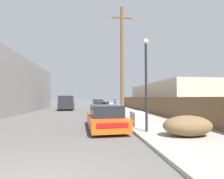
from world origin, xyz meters
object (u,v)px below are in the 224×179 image
Objects in this scene: pickup_truck at (67,103)px; street_lamp at (146,77)px; discarded_fridge at (138,118)px; pedestrian at (115,102)px; parked_sports_car_red at (105,118)px; car_parked_far at (97,104)px; brush_pile at (188,126)px; utility_pole at (122,60)px; car_parked_mid at (101,108)px.

street_lamp is at bearing 105.69° from pickup_truck.
pickup_truck is 1.31× the size of street_lamp.
discarded_fridge is 1.07× the size of pedestrian.
discarded_fridge is 2.06m from parked_sports_car_red.
discarded_fridge is at bearing 12.62° from parked_sports_car_red.
brush_pile is (3.00, -20.47, -0.11)m from car_parked_far.
pedestrian reaches higher than car_parked_far.
parked_sports_car_red reaches higher than discarded_fridge.
utility_pole is at bearing 94.64° from discarded_fridge.
parked_sports_car_red is at bearing -160.66° from discarded_fridge.
street_lamp is at bearing -82.64° from car_parked_mid.
utility_pole is at bearing 116.37° from pickup_truck.
car_parked_far is at bearing 85.51° from parked_sports_car_red.
pedestrian is at bearing 76.96° from parked_sports_car_red.
utility_pole is (1.63, -12.81, 4.27)m from car_parked_far.
car_parked_far is 19.48m from street_lamp.
pickup_truck is 19.33m from brush_pile.
parked_sports_car_red is 15.77m from pickup_truck.
utility_pole is at bearing 89.94° from street_lamp.
car_parked_far is at bearing 98.33° from brush_pile.
brush_pile is (3.21, -2.66, -0.05)m from parked_sports_car_red.
street_lamp reaches higher than pedestrian.
pickup_truck reaches higher than pedestrian.
pickup_truck is 17.82m from street_lamp.
utility_pole reaches higher than pedestrian.
utility_pole is 2.12× the size of street_lamp.
street_lamp reaches higher than parked_sports_car_red.
pedestrian is at bearing 86.05° from street_lamp.
street_lamp is (1.62, -19.30, 2.04)m from car_parked_far.
discarded_fridge is 0.38× the size of parked_sports_car_red.
pedestrian reaches higher than discarded_fridge.
parked_sports_car_red is 0.79× the size of pickup_truck.
discarded_fridge is at bearing 86.10° from street_lamp.
brush_pile is 23.39m from pedestrian.
pickup_truck is (-4.39, 5.49, 0.37)m from car_parked_mid.
brush_pile is (1.37, -7.66, -4.38)m from utility_pole.
discarded_fridge is 0.84× the size of brush_pile.
discarded_fridge is at bearing -80.00° from car_parked_mid.
utility_pole is (5.97, -10.21, 3.97)m from pickup_truck.
car_parked_mid is at bearing -91.80° from car_parked_far.
pedestrian reaches higher than brush_pile.
car_parked_far is (0.21, 17.81, 0.07)m from parked_sports_car_red.
pickup_truck reaches higher than car_parked_far.
utility_pole reaches higher than car_parked_mid.
brush_pile is at bearing -77.23° from car_parked_mid.
pickup_truck reaches higher than brush_pile.
parked_sports_car_red is 2.82× the size of pedestrian.
utility_pole reaches higher than discarded_fridge.
utility_pole is at bearing -95.55° from pedestrian.
discarded_fridge is 17.32m from car_parked_far.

